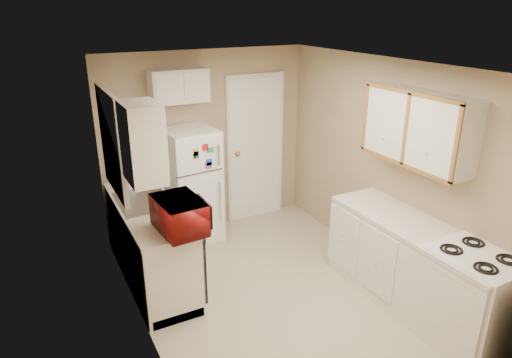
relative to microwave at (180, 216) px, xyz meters
name	(u,v)px	position (x,y,z in m)	size (l,w,h in m)	color
floor	(277,293)	(0.97, -0.19, -1.05)	(3.80, 3.80, 0.00)	beige
ceiling	(282,66)	(0.97, -0.19, 1.35)	(3.80, 3.80, 0.00)	white
wall_left	(138,219)	(-0.43, -0.19, 0.15)	(3.80, 3.80, 0.00)	tan
wall_right	(387,168)	(2.37, -0.19, 0.15)	(3.80, 3.80, 0.00)	tan
wall_back	(207,142)	(0.97, 1.71, 0.15)	(2.80, 2.80, 0.00)	tan
wall_front	(429,290)	(0.97, -2.09, 0.15)	(2.80, 2.80, 0.00)	tan
left_counter	(151,243)	(-0.13, 0.71, -0.60)	(0.60, 1.80, 0.90)	silver
dishwasher	(195,259)	(0.16, 0.11, -0.56)	(0.03, 0.58, 0.72)	black
sink	(144,204)	(-0.13, 0.86, -0.19)	(0.54, 0.74, 0.16)	gray
microwave	(180,216)	(0.00, 0.00, 0.00)	(0.32, 0.58, 0.39)	maroon
soap_bottle	(130,181)	(-0.18, 1.27, -0.05)	(0.08, 0.09, 0.19)	beige
window_blinds	(113,143)	(-0.39, 0.86, 0.55)	(0.10, 0.98, 1.08)	silver
upper_cabinet_left	(142,143)	(-0.28, 0.03, 0.75)	(0.30, 0.45, 0.70)	silver
refrigerator	(192,186)	(0.61, 1.38, -0.30)	(0.61, 0.60, 1.49)	white
cabinet_over_fridge	(179,86)	(0.57, 1.56, 0.95)	(0.70, 0.30, 0.40)	silver
interior_door	(255,149)	(1.67, 1.67, -0.03)	(0.86, 0.06, 2.08)	white
right_counter	(413,267)	(2.07, -0.99, -0.60)	(0.60, 2.00, 0.90)	silver
stove	(470,301)	(2.10, -1.64, -0.60)	(0.60, 0.74, 0.90)	white
upper_cabinet_right	(418,128)	(2.22, -0.69, 0.75)	(0.30, 1.20, 0.70)	silver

